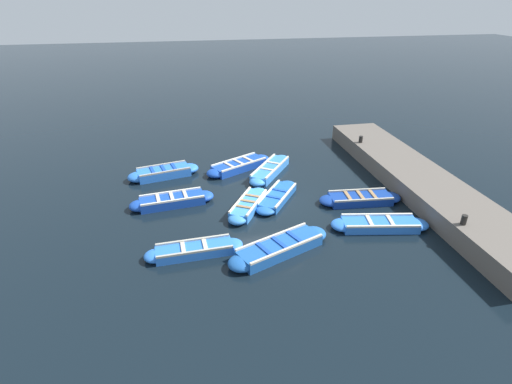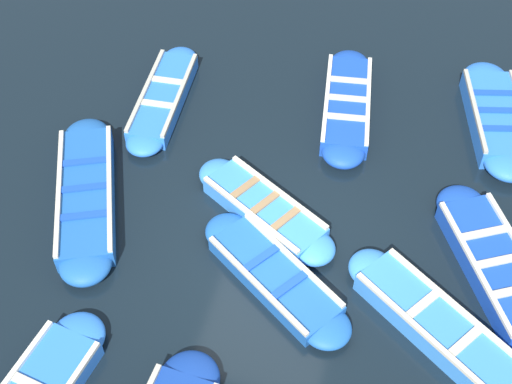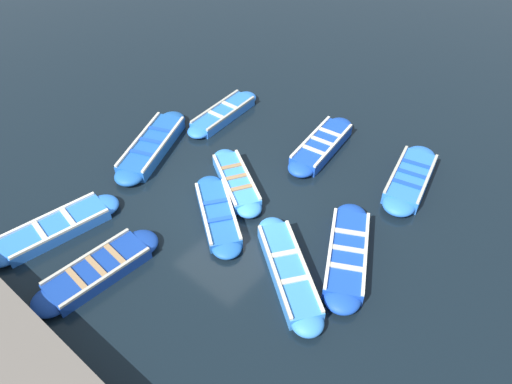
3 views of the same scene
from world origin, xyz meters
The scene contains 9 objects.
ground_plane centered at (0.00, 0.00, 0.00)m, with size 120.00×120.00×0.00m, color black.
boat_inner_gap centered at (-0.81, -2.96, 0.19)m, with size 2.82×3.52×0.44m.
boat_outer_right centered at (3.92, -0.65, 0.19)m, with size 3.58×1.27×0.43m.
boat_bow_out centered at (0.36, 3.51, 0.19)m, with size 4.01×2.37×0.44m.
boat_far_corner centered at (0.61, -3.76, 0.19)m, with size 3.68×2.53×0.44m.
boat_drifting centered at (-0.48, -0.21, 0.15)m, with size 2.56×3.15×0.35m.
boat_end_of_row centered at (4.29, -3.61, 0.20)m, with size 3.53×1.67×0.46m.
boat_broadside centered at (0.86, 0.30, 0.17)m, with size 2.25×3.08×0.40m.
boat_stern_in centered at (3.22, 3.05, 0.16)m, with size 3.39×0.95×0.38m.
Camera 2 is at (-6.97, -1.58, 10.01)m, focal length 50.00 mm.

